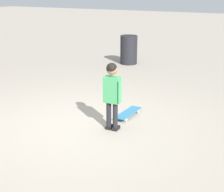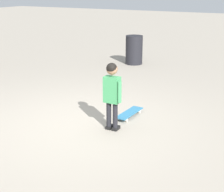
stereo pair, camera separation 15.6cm
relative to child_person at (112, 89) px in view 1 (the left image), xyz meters
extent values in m
plane|color=#9E9384|center=(-0.12, 0.57, -0.66)|extent=(50.00, 50.00, 0.00)
cylinder|color=black|center=(0.00, 0.05, -0.42)|extent=(0.08, 0.08, 0.42)
cube|color=black|center=(0.03, 0.06, -0.63)|extent=(0.15, 0.08, 0.05)
cylinder|color=black|center=(0.00, -0.06, -0.42)|extent=(0.08, 0.08, 0.42)
cube|color=black|center=(0.03, -0.05, -0.63)|extent=(0.15, 0.08, 0.05)
cube|color=#3F9959|center=(0.00, 0.00, -0.01)|extent=(0.15, 0.24, 0.40)
cylinder|color=#3F9959|center=(0.09, 0.16, -0.01)|extent=(0.06, 0.06, 0.32)
cylinder|color=#3F9959|center=(-0.06, -0.16, -0.01)|extent=(0.06, 0.06, 0.32)
sphere|color=#9E7051|center=(0.00, 0.00, 0.31)|extent=(0.17, 0.17, 0.17)
sphere|color=black|center=(-0.01, 0.00, 0.32)|extent=(0.16, 0.16, 0.16)
cube|color=teal|center=(0.63, 0.02, -0.59)|extent=(0.67, 0.22, 0.02)
cube|color=#B7B7BC|center=(0.87, 0.01, -0.61)|extent=(0.03, 0.11, 0.02)
cube|color=#B7B7BC|center=(0.40, 0.03, -0.61)|extent=(0.03, 0.11, 0.02)
cylinder|color=beige|center=(0.87, 0.08, -0.63)|extent=(0.06, 0.03, 0.06)
cylinder|color=beige|center=(0.86, -0.07, -0.63)|extent=(0.06, 0.03, 0.06)
cylinder|color=beige|center=(0.40, 0.10, -0.63)|extent=(0.06, 0.03, 0.06)
cylinder|color=beige|center=(0.40, -0.05, -0.63)|extent=(0.06, 0.03, 0.06)
cylinder|color=black|center=(4.39, 1.74, -0.25)|extent=(0.48, 0.48, 0.80)
camera|label=1|loc=(-4.29, -2.23, 1.47)|focal=54.27mm
camera|label=2|loc=(-4.22, -2.37, 1.47)|focal=54.27mm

